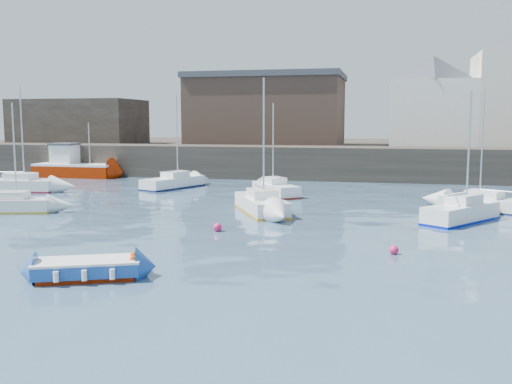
% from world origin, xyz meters
% --- Properties ---
extents(water, '(220.00, 220.00, 0.00)m').
position_xyz_m(water, '(0.00, 0.00, 0.00)').
color(water, '#2D4760').
rests_on(water, ground).
extents(quay_wall, '(90.00, 5.00, 3.00)m').
position_xyz_m(quay_wall, '(0.00, 35.00, 1.50)').
color(quay_wall, '#28231E').
rests_on(quay_wall, ground).
extents(land_strip, '(90.00, 32.00, 2.80)m').
position_xyz_m(land_strip, '(0.00, 53.00, 1.40)').
color(land_strip, '#28231E').
rests_on(land_strip, ground).
extents(bldg_east_d, '(11.14, 11.14, 8.95)m').
position_xyz_m(bldg_east_d, '(11.00, 41.50, 7.36)').
color(bldg_east_d, white).
rests_on(bldg_east_d, land_strip).
extents(warehouse, '(16.40, 10.40, 7.60)m').
position_xyz_m(warehouse, '(-6.00, 43.00, 6.62)').
color(warehouse, '#3D2D26').
rests_on(warehouse, land_strip).
extents(bldg_west, '(14.00, 8.00, 5.00)m').
position_xyz_m(bldg_west, '(-28.00, 42.00, 5.30)').
color(bldg_west, '#353028').
rests_on(bldg_west, land_strip).
extents(blue_dinghy, '(3.81, 2.77, 0.67)m').
position_xyz_m(blue_dinghy, '(-2.88, -0.91, 0.37)').
color(blue_dinghy, '#921B00').
rests_on(blue_dinghy, ground).
extents(fishing_boat, '(7.93, 3.05, 5.23)m').
position_xyz_m(fishing_boat, '(-22.62, 31.50, 1.01)').
color(fishing_boat, '#921B00').
rests_on(fishing_boat, ground).
extents(sailboat_a, '(5.16, 2.83, 6.39)m').
position_xyz_m(sailboat_a, '(-14.70, 11.06, 0.45)').
color(sailboat_a, white).
rests_on(sailboat_a, ground).
extents(sailboat_b, '(4.45, 6.25, 7.77)m').
position_xyz_m(sailboat_b, '(-0.25, 14.41, 0.51)').
color(sailboat_b, white).
rests_on(sailboat_b, ground).
extents(sailboat_c, '(4.48, 5.23, 6.92)m').
position_xyz_m(sailboat_c, '(10.83, 13.66, 0.53)').
color(sailboat_c, white).
rests_on(sailboat_c, ground).
extents(sailboat_d, '(5.78, 4.51, 7.24)m').
position_xyz_m(sailboat_d, '(12.86, 17.99, 0.44)').
color(sailboat_d, white).
rests_on(sailboat_d, ground).
extents(sailboat_e, '(6.29, 2.46, 7.91)m').
position_xyz_m(sailboat_e, '(-20.64, 20.11, 0.52)').
color(sailboat_e, white).
rests_on(sailboat_e, ground).
extents(sailboat_f, '(4.31, 5.08, 6.62)m').
position_xyz_m(sailboat_f, '(-0.94, 22.36, 0.47)').
color(sailboat_f, white).
rests_on(sailboat_f, ground).
extents(sailboat_h, '(3.86, 6.07, 7.45)m').
position_xyz_m(sailboat_h, '(-9.84, 24.90, 0.49)').
color(sailboat_h, white).
rests_on(sailboat_h, ground).
extents(buoy_near, '(0.43, 0.43, 0.43)m').
position_xyz_m(buoy_near, '(-1.04, 8.20, 0.00)').
color(buoy_near, '#DA1E5A').
rests_on(buoy_near, ground).
extents(buoy_mid, '(0.38, 0.38, 0.38)m').
position_xyz_m(buoy_mid, '(7.29, 5.19, 0.00)').
color(buoy_mid, '#DA1E5A').
rests_on(buoy_mid, ground).
extents(buoy_far, '(0.44, 0.44, 0.44)m').
position_xyz_m(buoy_far, '(1.24, 15.06, 0.00)').
color(buoy_far, '#DA1E5A').
rests_on(buoy_far, ground).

